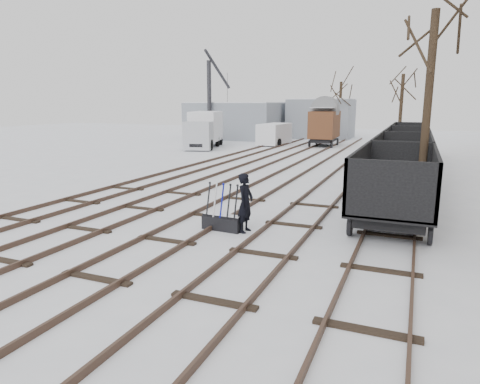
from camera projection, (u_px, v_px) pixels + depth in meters
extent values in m
plane|color=white|center=(167.00, 241.00, 12.53)|extent=(120.00, 120.00, 0.00)
cube|color=black|center=(194.00, 165.00, 27.70)|extent=(0.07, 52.00, 0.15)
cube|color=black|center=(214.00, 166.00, 27.16)|extent=(0.07, 52.00, 0.15)
cube|color=black|center=(62.00, 207.00, 16.59)|extent=(1.90, 0.20, 0.08)
cube|color=black|center=(236.00, 167.00, 26.57)|extent=(0.07, 52.00, 0.15)
cube|color=black|center=(258.00, 168.00, 26.03)|extent=(0.07, 52.00, 0.15)
cube|color=black|center=(125.00, 214.00, 15.46)|extent=(1.90, 0.20, 0.08)
cube|color=black|center=(283.00, 170.00, 25.45)|extent=(0.07, 52.00, 0.15)
cube|color=black|center=(306.00, 171.00, 24.91)|extent=(0.07, 52.00, 0.15)
cube|color=black|center=(199.00, 223.00, 14.33)|extent=(1.90, 0.20, 0.08)
cube|color=black|center=(333.00, 173.00, 24.32)|extent=(0.07, 52.00, 0.15)
cube|color=black|center=(359.00, 175.00, 23.78)|extent=(0.07, 52.00, 0.15)
cube|color=black|center=(285.00, 233.00, 13.21)|extent=(1.90, 0.20, 0.08)
cube|color=black|center=(389.00, 176.00, 23.19)|extent=(0.07, 52.00, 0.15)
cube|color=black|center=(417.00, 178.00, 22.66)|extent=(0.07, 52.00, 0.15)
cube|color=black|center=(387.00, 246.00, 12.08)|extent=(1.90, 0.20, 0.08)
cube|color=gray|center=(237.00, 121.00, 49.56)|extent=(10.00, 8.00, 4.00)
cube|color=white|center=(237.00, 103.00, 49.14)|extent=(9.80, 7.84, 0.10)
cube|color=gray|center=(321.00, 119.00, 49.76)|extent=(7.00, 6.00, 4.40)
cube|color=white|center=(322.00, 99.00, 49.30)|extent=(6.86, 5.88, 0.10)
cube|color=black|center=(222.00, 223.00, 13.62)|extent=(1.33, 0.52, 0.44)
cube|color=black|center=(222.00, 216.00, 13.57)|extent=(1.32, 0.40, 0.06)
cube|color=white|center=(222.00, 215.00, 13.56)|extent=(1.27, 0.36, 0.03)
cylinder|color=black|center=(209.00, 199.00, 13.69)|extent=(0.07, 0.32, 1.08)
cylinder|color=silver|center=(215.00, 200.00, 13.58)|extent=(0.07, 0.32, 1.08)
cylinder|color=#0B1192|center=(222.00, 201.00, 13.47)|extent=(0.07, 0.32, 1.08)
cylinder|color=black|center=(229.00, 202.00, 13.36)|extent=(0.07, 0.32, 1.08)
cylinder|color=black|center=(236.00, 203.00, 13.25)|extent=(0.07, 0.32, 1.08)
imported|color=black|center=(245.00, 203.00, 13.28)|extent=(0.49, 0.71, 1.86)
cube|color=black|center=(394.00, 204.00, 14.30)|extent=(1.96, 5.39, 0.41)
cube|color=black|center=(394.00, 198.00, 14.26)|extent=(2.45, 6.12, 0.12)
cube|color=black|center=(359.00, 172.00, 14.53)|extent=(0.10, 6.12, 1.63)
cube|color=black|center=(435.00, 176.00, 13.65)|extent=(0.10, 6.12, 1.63)
cube|color=white|center=(394.00, 195.00, 14.23)|extent=(2.20, 5.88, 0.06)
cylinder|color=black|center=(350.00, 224.00, 13.01)|extent=(0.12, 0.71, 0.71)
cylinder|color=black|center=(428.00, 203.00, 15.71)|extent=(0.12, 0.71, 0.71)
cube|color=black|center=(401.00, 175.00, 20.08)|extent=(1.96, 5.39, 0.41)
cube|color=black|center=(402.00, 171.00, 20.04)|extent=(2.45, 6.12, 0.12)
cube|color=black|center=(377.00, 152.00, 20.32)|extent=(0.10, 6.12, 1.63)
cube|color=black|center=(431.00, 155.00, 19.44)|extent=(0.10, 6.12, 1.63)
cube|color=white|center=(402.00, 169.00, 20.02)|extent=(2.20, 5.88, 0.06)
cylinder|color=black|center=(372.00, 187.00, 18.80)|extent=(0.12, 0.71, 0.71)
cylinder|color=black|center=(426.00, 177.00, 21.50)|extent=(0.12, 0.71, 0.71)
cube|color=black|center=(406.00, 159.00, 25.87)|extent=(1.96, 5.39, 0.41)
cube|color=black|center=(406.00, 156.00, 25.83)|extent=(2.45, 6.12, 0.12)
cube|color=black|center=(387.00, 141.00, 26.10)|extent=(0.10, 6.12, 1.63)
cube|color=black|center=(428.00, 143.00, 25.22)|extent=(0.10, 6.12, 1.63)
cube|color=white|center=(406.00, 154.00, 25.81)|extent=(2.20, 5.88, 0.06)
cylinder|color=black|center=(383.00, 167.00, 24.58)|extent=(0.12, 0.71, 0.71)
cylinder|color=black|center=(425.00, 161.00, 27.29)|extent=(0.12, 0.71, 0.71)
cube|color=black|center=(409.00, 149.00, 31.66)|extent=(1.96, 5.39, 0.41)
cube|color=black|center=(409.00, 146.00, 31.62)|extent=(2.45, 6.12, 0.12)
cube|color=black|center=(393.00, 135.00, 31.89)|extent=(0.10, 6.12, 1.63)
cube|color=black|center=(427.00, 135.00, 31.01)|extent=(0.10, 6.12, 1.63)
cube|color=white|center=(409.00, 145.00, 31.60)|extent=(2.20, 5.88, 0.06)
cylinder|color=black|center=(391.00, 155.00, 30.37)|extent=(0.12, 0.71, 0.71)
cylinder|color=black|center=(424.00, 151.00, 33.07)|extent=(0.12, 0.71, 0.71)
cube|color=black|center=(324.00, 139.00, 40.40)|extent=(1.92, 4.19, 0.38)
cube|color=#502D18|center=(325.00, 124.00, 40.12)|extent=(2.39, 4.77, 2.45)
cube|color=white|center=(325.00, 108.00, 39.80)|extent=(2.16, 4.53, 0.04)
cylinder|color=black|center=(309.00, 143.00, 39.49)|extent=(0.11, 0.66, 0.66)
cylinder|color=black|center=(338.00, 142.00, 41.43)|extent=(0.11, 0.66, 0.66)
cube|color=black|center=(205.00, 142.00, 39.03)|extent=(2.98, 7.19, 0.28)
cube|color=#AFB2B9|center=(190.00, 136.00, 36.50)|extent=(2.68, 2.41, 2.35)
cube|color=white|center=(208.00, 126.00, 39.43)|extent=(3.56, 5.34, 2.63)
cube|color=white|center=(208.00, 112.00, 39.16)|extent=(3.49, 5.24, 0.04)
cylinder|color=black|center=(181.00, 144.00, 37.22)|extent=(0.28, 0.94, 0.94)
cylinder|color=black|center=(227.00, 140.00, 41.03)|extent=(0.28, 0.94, 0.94)
cube|color=white|center=(274.00, 134.00, 41.46)|extent=(2.28, 4.76, 1.90)
cube|color=white|center=(275.00, 124.00, 41.27)|extent=(2.22, 4.65, 0.04)
cylinder|color=black|center=(260.00, 142.00, 40.62)|extent=(0.23, 0.74, 0.74)
cylinder|color=black|center=(288.00, 140.00, 42.58)|extent=(0.23, 0.74, 0.74)
cube|color=#29292D|center=(210.00, 137.00, 46.40)|extent=(2.02, 2.02, 0.84)
cylinder|color=#29292D|center=(209.00, 101.00, 45.63)|extent=(0.46, 0.46, 8.39)
cylinder|color=#29292D|center=(217.00, 70.00, 46.65)|extent=(0.69, 5.34, 3.87)
cylinder|color=black|center=(225.00, 94.00, 49.15)|extent=(0.04, 0.04, 4.72)
cylinder|color=black|center=(427.00, 112.00, 16.01)|extent=(0.30, 0.30, 7.29)
cylinder|color=black|center=(340.00, 111.00, 46.28)|extent=(0.30, 0.30, 6.24)
cylinder|color=black|center=(401.00, 112.00, 37.81)|extent=(0.30, 0.30, 6.49)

